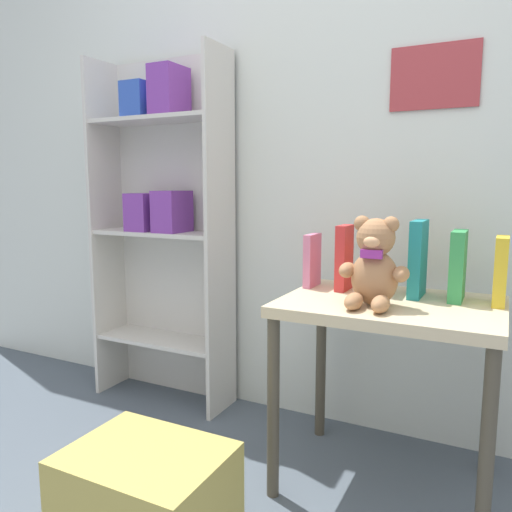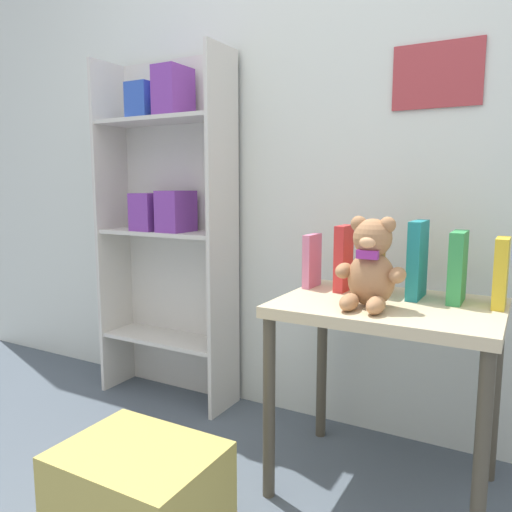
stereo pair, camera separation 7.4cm
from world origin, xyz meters
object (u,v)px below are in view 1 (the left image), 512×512
object	(u,v)px
book_standing_red	(344,258)
book_standing_yellow	(501,271)
book_standing_teal	(418,259)
book_standing_green	(458,266)
teddy_bear	(374,266)
book_standing_pink	(312,260)
storage_bin	(147,501)
book_standing_orange	(380,264)
bookshelf_side	(165,212)
display_table	(390,329)

from	to	relation	value
book_standing_red	book_standing_yellow	size ratio (longest dim) A/B	1.08
book_standing_red	book_standing_teal	world-z (taller)	book_standing_teal
book_standing_yellow	book_standing_teal	bearing A→B (deg)	178.67
book_standing_green	book_standing_yellow	size ratio (longest dim) A/B	1.06
teddy_bear	book_standing_pink	size ratio (longest dim) A/B	1.44
book_standing_red	storage_bin	xyz separation A→B (m)	(-0.33, -0.71, -0.61)
book_standing_red	book_standing_yellow	bearing A→B (deg)	2.14
book_standing_orange	book_standing_teal	world-z (taller)	book_standing_teal
book_standing_red	bookshelf_side	bearing A→B (deg)	170.72
display_table	book_standing_orange	size ratio (longest dim) A/B	3.29
bookshelf_side	teddy_bear	size ratio (longest dim) A/B	5.67
book_standing_pink	book_standing_green	world-z (taller)	book_standing_green
display_table	book_standing_red	distance (m)	0.30
book_standing_pink	book_standing_orange	xyz separation A→B (m)	(0.25, -0.01, 0.01)
book_standing_orange	storage_bin	xyz separation A→B (m)	(-0.45, -0.71, -0.60)
book_standing_orange	book_standing_yellow	world-z (taller)	book_standing_yellow
teddy_bear	book_standing_pink	bearing A→B (deg)	144.18
teddy_bear	storage_bin	bearing A→B (deg)	-132.70
display_table	book_standing_yellow	xyz separation A→B (m)	(0.31, 0.10, 0.20)
bookshelf_side	book_standing_teal	size ratio (longest dim) A/B	6.17
book_standing_orange	storage_bin	size ratio (longest dim) A/B	0.48
bookshelf_side	book_standing_teal	xyz separation A→B (m)	(1.16, -0.16, -0.12)
book_standing_teal	book_standing_green	size ratio (longest dim) A/B	1.13
teddy_bear	storage_bin	world-z (taller)	teddy_bear
bookshelf_side	book_standing_teal	world-z (taller)	bookshelf_side
bookshelf_side	book_standing_green	xyz separation A→B (m)	(1.28, -0.16, -0.13)
display_table	book_standing_pink	world-z (taller)	book_standing_pink
teddy_bear	book_standing_green	size ratio (longest dim) A/B	1.23
bookshelf_side	book_standing_yellow	bearing A→B (deg)	-6.76
book_standing_green	storage_bin	size ratio (longest dim) A/B	0.53
book_standing_orange	storage_bin	world-z (taller)	book_standing_orange
display_table	teddy_bear	world-z (taller)	teddy_bear
bookshelf_side	book_standing_orange	world-z (taller)	bookshelf_side
display_table	book_standing_teal	xyz separation A→B (m)	(0.06, 0.11, 0.22)
book_standing_teal	book_standing_yellow	xyz separation A→B (m)	(0.25, -0.01, -0.02)
book_standing_teal	book_standing_yellow	distance (m)	0.25
book_standing_teal	display_table	bearing A→B (deg)	-119.58
bookshelf_side	display_table	world-z (taller)	bookshelf_side
teddy_bear	book_standing_pink	distance (m)	0.34
book_standing_yellow	storage_bin	world-z (taller)	book_standing_yellow
book_standing_teal	book_standing_yellow	world-z (taller)	book_standing_teal
book_standing_pink	storage_bin	xyz separation A→B (m)	(-0.20, -0.72, -0.59)
bookshelf_side	book_standing_yellow	xyz separation A→B (m)	(1.41, -0.17, -0.14)
book_standing_red	teddy_bear	bearing A→B (deg)	-49.34
display_table	book_standing_orange	world-z (taller)	book_standing_orange
teddy_bear	book_standing_teal	xyz separation A→B (m)	(0.10, 0.20, 0.00)
display_table	book_standing_teal	bearing A→B (deg)	59.94
book_standing_pink	book_standing_red	size ratio (longest dim) A/B	0.84
book_standing_pink	book_standing_teal	distance (m)	0.38
book_standing_teal	book_standing_pink	bearing A→B (deg)	-179.69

